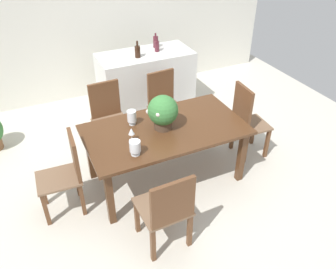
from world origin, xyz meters
The scene contains 16 objects.
ground_plane centered at (0.00, 0.00, 0.00)m, with size 7.04×7.04×0.00m, color beige.
back_wall centered at (0.00, 2.60, 1.30)m, with size 6.40×0.10×2.60m, color silver.
dining_table centered at (0.00, -0.08, 0.66)m, with size 1.86×1.02×0.75m.
chair_far_left centered at (-0.42, 0.86, 0.54)m, with size 0.46×0.42×0.97m.
chair_far_right centered at (0.41, 0.86, 0.54)m, with size 0.48×0.45×0.97m.
chair_near_left centered at (-0.42, -1.04, 0.53)m, with size 0.49×0.49×0.95m.
chair_foot_end centered at (1.17, -0.08, 0.57)m, with size 0.44×0.44×1.05m.
chair_head_end centered at (-1.17, -0.09, 0.53)m, with size 0.48×0.42×0.96m.
flower_centerpiece centered at (-0.02, -0.06, 0.97)m, with size 0.35×0.35×0.41m.
crystal_vase_left centered at (-0.48, -0.40, 0.85)m, with size 0.12×0.12×0.17m.
crystal_vase_center_near centered at (-0.32, 0.16, 0.86)m, with size 0.11×0.11×0.18m.
wine_glass centered at (-0.43, -0.15, 0.87)m, with size 0.07×0.07×0.16m.
kitchen_counter centered at (0.45, 1.65, 0.49)m, with size 1.47×0.69×0.97m, color silver.
wine_bottle_amber centered at (0.30, 1.55, 1.07)m, with size 0.08×0.08×0.25m.
wine_bottle_dark centered at (0.65, 1.65, 1.06)m, with size 0.07×0.07×0.24m.
wine_bottle_green centered at (0.71, 1.82, 1.07)m, with size 0.08×0.08×0.23m.
Camera 1 is at (-1.38, -3.11, 2.96)m, focal length 36.93 mm.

